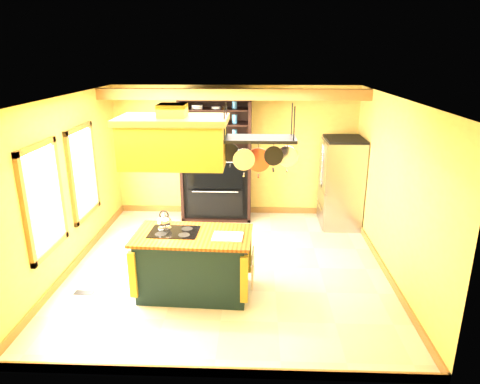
# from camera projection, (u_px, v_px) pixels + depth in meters

# --- Properties ---
(floor) EXTENTS (5.00, 5.00, 0.00)m
(floor) POSITION_uv_depth(u_px,v_px,m) (228.00, 266.00, 6.96)
(floor) COLOR beige
(floor) RESTS_ON ground
(ceiling) EXTENTS (5.00, 5.00, 0.00)m
(ceiling) POSITION_uv_depth(u_px,v_px,m) (226.00, 98.00, 6.11)
(ceiling) COLOR white
(ceiling) RESTS_ON wall_back
(wall_back) EXTENTS (5.00, 0.02, 2.70)m
(wall_back) POSITION_uv_depth(u_px,v_px,m) (235.00, 151.00, 8.91)
(wall_back) COLOR gold
(wall_back) RESTS_ON floor
(wall_front) EXTENTS (5.00, 0.02, 2.70)m
(wall_front) POSITION_uv_depth(u_px,v_px,m) (210.00, 265.00, 4.16)
(wall_front) COLOR gold
(wall_front) RESTS_ON floor
(wall_left) EXTENTS (0.02, 5.00, 2.70)m
(wall_left) POSITION_uv_depth(u_px,v_px,m) (67.00, 186.00, 6.63)
(wall_left) COLOR gold
(wall_left) RESTS_ON floor
(wall_right) EXTENTS (0.02, 5.00, 2.70)m
(wall_right) POSITION_uv_depth(u_px,v_px,m) (393.00, 189.00, 6.44)
(wall_right) COLOR gold
(wall_right) RESTS_ON floor
(ceiling_beam) EXTENTS (5.00, 0.15, 0.20)m
(ceiling_beam) POSITION_uv_depth(u_px,v_px,m) (233.00, 94.00, 7.76)
(ceiling_beam) COLOR olive
(ceiling_beam) RESTS_ON ceiling
(window_near) EXTENTS (0.06, 1.06, 1.56)m
(window_near) POSITION_uv_depth(u_px,v_px,m) (44.00, 199.00, 5.85)
(window_near) COLOR olive
(window_near) RESTS_ON wall_left
(window_far) EXTENTS (0.06, 1.06, 1.56)m
(window_far) POSITION_uv_depth(u_px,v_px,m) (83.00, 172.00, 7.18)
(window_far) COLOR olive
(window_far) RESTS_ON wall_left
(kitchen_island) EXTENTS (1.66, 0.97, 1.11)m
(kitchen_island) POSITION_uv_depth(u_px,v_px,m) (194.00, 263.00, 6.06)
(kitchen_island) COLOR black
(kitchen_island) RESTS_ON floor
(range_hood) EXTENTS (1.41, 0.79, 0.80)m
(range_hood) POSITION_uv_depth(u_px,v_px,m) (174.00, 140.00, 5.52)
(range_hood) COLOR #A68929
(range_hood) RESTS_ON ceiling
(pot_rack) EXTENTS (1.03, 0.47, 0.90)m
(pot_rack) POSITION_uv_depth(u_px,v_px,m) (259.00, 147.00, 5.51)
(pot_rack) COLOR black
(pot_rack) RESTS_ON ceiling
(refrigerator) EXTENTS (0.75, 0.88, 1.73)m
(refrigerator) POSITION_uv_depth(u_px,v_px,m) (341.00, 185.00, 8.40)
(refrigerator) COLOR #97999F
(refrigerator) RESTS_ON floor
(hutch) EXTENTS (1.42, 0.64, 2.50)m
(hutch) POSITION_uv_depth(u_px,v_px,m) (217.00, 173.00, 8.79)
(hutch) COLOR black
(hutch) RESTS_ON floor
(floor_register) EXTENTS (0.29, 0.14, 0.01)m
(floor_register) POSITION_uv_depth(u_px,v_px,m) (84.00, 293.00, 6.19)
(floor_register) COLOR black
(floor_register) RESTS_ON floor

